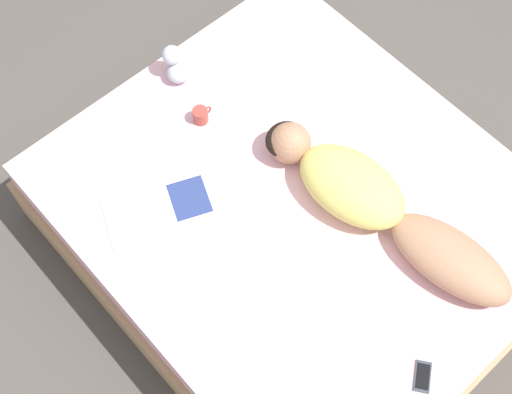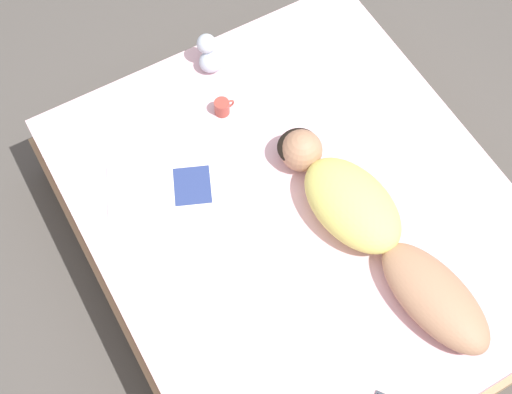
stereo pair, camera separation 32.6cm
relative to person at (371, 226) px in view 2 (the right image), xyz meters
The scene contains 6 objects.
ground_plane 0.70m from the person, 126.05° to the left, with size 12.00×12.00×0.00m, color #4C4742.
bed 0.49m from the person, 126.05° to the left, with size 1.93×2.23×0.52m.
person is the anchor object (origin of this frame).
open_magazine 0.97m from the person, 136.26° to the left, with size 0.60×0.47×0.01m.
coffee_mug 0.95m from the person, 105.50° to the left, with size 0.11×0.08×0.08m.
plush_toy 1.21m from the person, 98.09° to the left, with size 0.13×0.16×0.19m.
Camera 2 is at (-0.91, -1.18, 3.47)m, focal length 50.00 mm.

